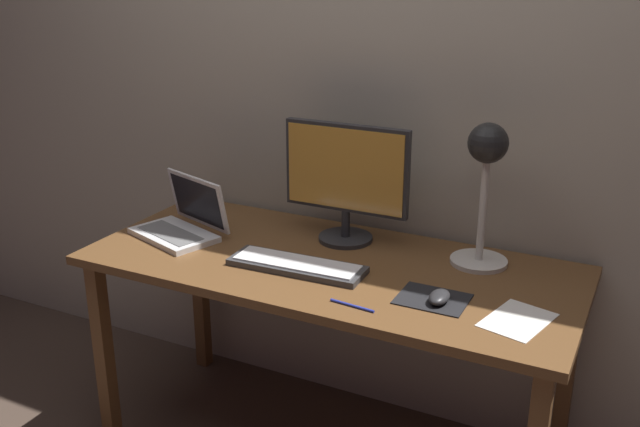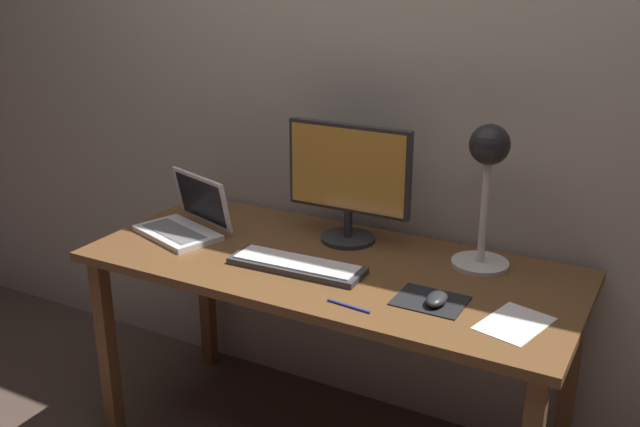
{
  "view_description": "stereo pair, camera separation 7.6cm",
  "coord_description": "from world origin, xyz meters",
  "px_view_note": "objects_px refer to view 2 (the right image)",
  "views": [
    {
      "loc": [
        0.93,
        -1.94,
        1.68
      ],
      "look_at": [
        -0.01,
        -0.05,
        0.92
      ],
      "focal_mm": 40.5,
      "sensor_mm": 36.0,
      "label": 1
    },
    {
      "loc": [
        1.0,
        -1.9,
        1.68
      ],
      "look_at": [
        -0.01,
        -0.05,
        0.92
      ],
      "focal_mm": 40.5,
      "sensor_mm": 36.0,
      "label": 2
    }
  ],
  "objects_px": {
    "monitor": "(349,177)",
    "desk_lamp": "(487,173)",
    "laptop": "(189,217)",
    "mouse": "(437,299)",
    "pen": "(349,306)",
    "keyboard_main": "(297,265)"
  },
  "relations": [
    {
      "from": "monitor",
      "to": "laptop",
      "type": "relative_size",
      "value": 1.22
    },
    {
      "from": "mouse",
      "to": "pen",
      "type": "height_order",
      "value": "mouse"
    },
    {
      "from": "monitor",
      "to": "pen",
      "type": "height_order",
      "value": "monitor"
    },
    {
      "from": "monitor",
      "to": "keyboard_main",
      "type": "bearing_deg",
      "value": -97.09
    },
    {
      "from": "laptop",
      "to": "desk_lamp",
      "type": "xyz_separation_m",
      "value": [
        1.0,
        0.21,
        0.25
      ]
    },
    {
      "from": "mouse",
      "to": "monitor",
      "type": "bearing_deg",
      "value": 143.92
    },
    {
      "from": "keyboard_main",
      "to": "desk_lamp",
      "type": "height_order",
      "value": "desk_lamp"
    },
    {
      "from": "mouse",
      "to": "pen",
      "type": "distance_m",
      "value": 0.25
    },
    {
      "from": "keyboard_main",
      "to": "laptop",
      "type": "xyz_separation_m",
      "value": [
        -0.5,
        0.09,
        0.05
      ]
    },
    {
      "from": "pen",
      "to": "laptop",
      "type": "bearing_deg",
      "value": 161.54
    },
    {
      "from": "laptop",
      "to": "pen",
      "type": "height_order",
      "value": "laptop"
    },
    {
      "from": "laptop",
      "to": "mouse",
      "type": "relative_size",
      "value": 3.78
    },
    {
      "from": "desk_lamp",
      "to": "pen",
      "type": "distance_m",
      "value": 0.6
    },
    {
      "from": "laptop",
      "to": "desk_lamp",
      "type": "distance_m",
      "value": 1.05
    },
    {
      "from": "pen",
      "to": "keyboard_main",
      "type": "bearing_deg",
      "value": 148.35
    },
    {
      "from": "monitor",
      "to": "desk_lamp",
      "type": "xyz_separation_m",
      "value": [
        0.47,
        0.01,
        0.08
      ]
    },
    {
      "from": "laptop",
      "to": "pen",
      "type": "distance_m",
      "value": 0.81
    },
    {
      "from": "monitor",
      "to": "mouse",
      "type": "xyz_separation_m",
      "value": [
        0.44,
        -0.32,
        -0.21
      ]
    },
    {
      "from": "keyboard_main",
      "to": "laptop",
      "type": "height_order",
      "value": "laptop"
    },
    {
      "from": "keyboard_main",
      "to": "laptop",
      "type": "bearing_deg",
      "value": 169.58
    },
    {
      "from": "monitor",
      "to": "laptop",
      "type": "height_order",
      "value": "monitor"
    },
    {
      "from": "keyboard_main",
      "to": "desk_lamp",
      "type": "relative_size",
      "value": 0.97
    }
  ]
}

